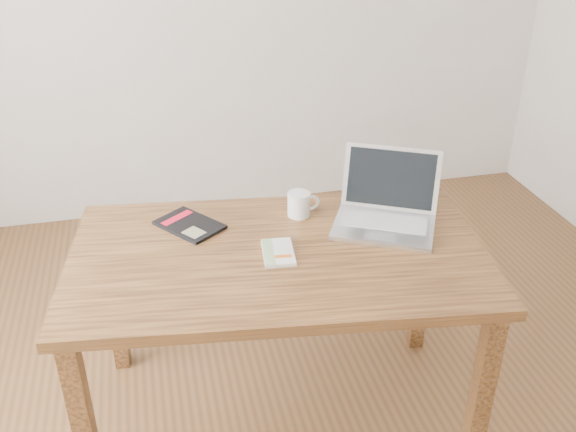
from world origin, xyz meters
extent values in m
cube|color=#4F3117|center=(-0.04, 0.19, 0.73)|extent=(1.51, 0.98, 0.04)
cube|color=#4F3117|center=(-0.73, -0.07, 0.35)|extent=(0.07, 0.07, 0.71)
cube|color=#4F3117|center=(0.56, -0.23, 0.35)|extent=(0.07, 0.07, 0.71)
cube|color=#4F3117|center=(-0.64, 0.62, 0.35)|extent=(0.07, 0.07, 0.71)
cube|color=#4F3117|center=(0.64, 0.45, 0.35)|extent=(0.07, 0.07, 0.71)
cube|color=silver|center=(-0.04, 0.18, 0.76)|extent=(0.12, 0.18, 0.01)
cube|color=white|center=(-0.04, 0.18, 0.76)|extent=(0.12, 0.18, 0.01)
cube|color=#82A473|center=(-0.08, 0.18, 0.76)|extent=(0.05, 0.17, 0.00)
cube|color=#D25D0E|center=(-0.04, 0.14, 0.76)|extent=(0.06, 0.02, 0.00)
cube|color=black|center=(-0.32, 0.43, 0.76)|extent=(0.27, 0.28, 0.01)
cube|color=#B50C24|center=(-0.36, 0.49, 0.76)|extent=(0.13, 0.11, 0.00)
cube|color=gray|center=(-0.31, 0.37, 0.76)|extent=(0.09, 0.09, 0.00)
cube|color=silver|center=(0.36, 0.25, 0.76)|extent=(0.43, 0.38, 0.02)
cube|color=silver|center=(0.37, 0.28, 0.77)|extent=(0.33, 0.26, 0.00)
cube|color=#BCBCC1|center=(0.33, 0.19, 0.77)|extent=(0.12, 0.10, 0.00)
cube|color=silver|center=(0.44, 0.39, 0.88)|extent=(0.35, 0.24, 0.23)
cube|color=black|center=(0.43, 0.39, 0.88)|extent=(0.32, 0.21, 0.20)
cylinder|color=white|center=(0.09, 0.43, 0.80)|extent=(0.09, 0.09, 0.09)
cylinder|color=black|center=(0.09, 0.43, 0.84)|extent=(0.07, 0.07, 0.01)
torus|color=white|center=(0.14, 0.43, 0.80)|extent=(0.06, 0.01, 0.06)
camera|label=1|loc=(-0.43, -1.61, 1.92)|focal=40.00mm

